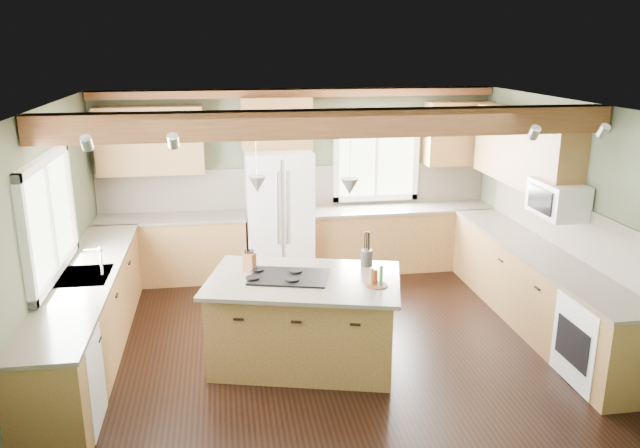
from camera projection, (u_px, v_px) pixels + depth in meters
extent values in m
plane|color=black|center=(326.00, 341.00, 6.95)|extent=(5.60, 5.60, 0.00)
plane|color=silver|center=(327.00, 106.00, 6.22)|extent=(5.60, 5.60, 0.00)
plane|color=#454D37|center=(297.00, 180.00, 8.96)|extent=(5.60, 0.00, 5.60)
plane|color=#454D37|center=(47.00, 243.00, 6.16)|extent=(0.00, 5.00, 5.00)
plane|color=#454D37|center=(571.00, 219.00, 7.01)|extent=(0.00, 5.00, 5.00)
cube|color=#522917|center=(333.00, 123.00, 5.90)|extent=(5.55, 0.26, 0.26)
cube|color=#522917|center=(297.00, 93.00, 8.51)|extent=(5.55, 0.20, 0.10)
cube|color=brown|center=(297.00, 187.00, 8.97)|extent=(5.58, 0.03, 0.58)
cube|color=brown|center=(567.00, 225.00, 7.08)|extent=(0.03, 3.70, 0.58)
cube|color=brown|center=(173.00, 250.00, 8.64)|extent=(2.02, 0.60, 0.88)
cube|color=#51483B|center=(170.00, 218.00, 8.51)|extent=(2.06, 0.64, 0.04)
cube|color=brown|center=(401.00, 239.00, 9.14)|extent=(2.62, 0.60, 0.88)
cube|color=#51483B|center=(402.00, 208.00, 9.01)|extent=(2.66, 0.64, 0.04)
cube|color=brown|center=(89.00, 318.00, 6.50)|extent=(0.60, 3.70, 0.88)
cube|color=#51483B|center=(84.00, 277.00, 6.37)|extent=(0.64, 3.74, 0.04)
cube|color=brown|center=(537.00, 290.00, 7.25)|extent=(0.60, 3.70, 0.88)
cube|color=#51483B|center=(541.00, 252.00, 7.12)|extent=(0.64, 3.74, 0.04)
cube|color=brown|center=(150.00, 140.00, 8.31)|extent=(1.40, 0.35, 0.90)
cube|color=brown|center=(276.00, 123.00, 8.51)|extent=(0.96, 0.35, 0.70)
cube|color=brown|center=(525.00, 149.00, 7.65)|extent=(0.35, 2.20, 0.90)
cube|color=brown|center=(457.00, 133.00, 8.96)|extent=(0.90, 0.35, 0.90)
cube|color=white|center=(48.00, 217.00, 6.14)|extent=(0.04, 1.60, 1.05)
cube|color=white|center=(376.00, 161.00, 9.04)|extent=(1.10, 0.04, 1.00)
cube|color=#262628|center=(84.00, 277.00, 6.37)|extent=(0.50, 0.65, 0.03)
cylinder|color=#B2B2B7|center=(101.00, 263.00, 6.35)|extent=(0.02, 0.02, 0.28)
cube|color=white|center=(61.00, 384.00, 5.27)|extent=(0.60, 0.60, 0.84)
cube|color=white|center=(601.00, 341.00, 6.02)|extent=(0.60, 0.72, 0.84)
cube|color=white|center=(558.00, 199.00, 6.86)|extent=(0.40, 0.70, 0.38)
cone|color=#B2B2B7|center=(257.00, 184.00, 6.06)|extent=(0.18, 0.18, 0.16)
cone|color=#B2B2B7|center=(350.00, 186.00, 5.97)|extent=(0.18, 0.18, 0.16)
cube|color=white|center=(279.00, 215.00, 8.66)|extent=(0.90, 0.74, 1.80)
cube|color=brown|center=(304.00, 322.00, 6.42)|extent=(2.03, 1.53, 0.88)
cube|color=#51483B|center=(304.00, 280.00, 6.29)|extent=(2.17, 1.68, 0.04)
cube|color=black|center=(289.00, 277.00, 6.30)|extent=(0.89, 0.70, 0.02)
cube|color=brown|center=(249.00, 263.00, 6.45)|extent=(0.15, 0.14, 0.19)
cylinder|color=#36302B|center=(367.00, 258.00, 6.63)|extent=(0.18, 0.18, 0.17)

